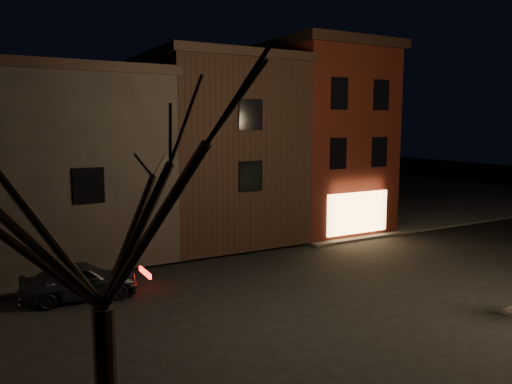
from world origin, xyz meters
The scene contains 7 objects.
ground centered at (0.00, 0.00, 0.00)m, with size 120.00×120.00×0.00m, color black.
sidewalk_far_right centered at (20.00, 20.00, 0.06)m, with size 30.00×30.00×0.12m, color #2D2B28.
corner_building centered at (8.00, 9.47, 5.40)m, with size 6.50×8.50×10.50m.
row_building_a centered at (1.50, 10.50, 4.83)m, with size 7.30×10.30×9.40m.
row_building_b centered at (-5.75, 10.50, 4.33)m, with size 7.80×10.30×8.40m.
bare_tree_left centered at (-8.00, -7.00, 5.43)m, with size 5.60×5.60×7.50m.
parked_car_a centered at (-6.65, 3.12, 0.67)m, with size 1.58×3.94×1.34m, color black.
Camera 1 is at (-9.59, -14.61, 6.09)m, focal length 35.00 mm.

